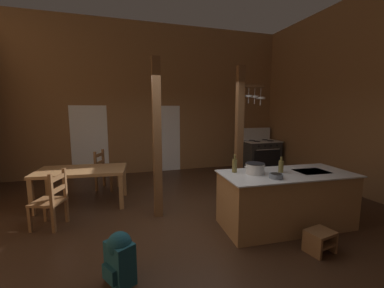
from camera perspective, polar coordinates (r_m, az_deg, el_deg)
The scene contains 17 objects.
ground_plane at distance 4.27m, azimuth -0.94°, elevation -19.50°, with size 9.01×8.48×0.10m, color #382316.
wall_back at distance 7.62m, azimuth -9.24°, elevation 10.25°, with size 9.01×0.14×4.46m, color brown.
glazed_door_back_left at distance 7.57m, azimuth -22.94°, elevation 0.58°, with size 1.00×0.01×2.05m, color white.
glazed_panel_back_right at distance 7.66m, azimuth -5.92°, elevation 1.26°, with size 0.84×0.01×2.05m, color white.
kitchen_island at distance 4.40m, azimuth 21.13°, elevation -12.08°, with size 2.21×1.07×0.90m.
stove_range at distance 8.26m, azimuth 15.77°, elevation -2.32°, with size 1.15×0.83×1.32m.
support_post_with_pot_rack at distance 5.18m, azimuth 11.39°, elevation 3.22°, with size 0.64×0.20×2.81m.
support_post_center at distance 4.31m, azimuth -8.20°, elevation 1.07°, with size 0.14×0.14×2.81m.
step_stool at distance 3.94m, azimuth 27.88°, elevation -19.26°, with size 0.40×0.34×0.30m.
dining_table at distance 5.41m, azimuth -24.50°, elevation -6.30°, with size 1.78×1.06×0.74m.
ladderback_chair_near_window at distance 6.30m, azimuth -19.75°, elevation -5.95°, with size 0.58×0.58×0.95m.
ladderback_chair_by_post at distance 4.67m, azimuth -30.21°, elevation -11.44°, with size 0.56×0.56×0.95m.
backpack at distance 3.06m, azimuth -16.66°, elevation -24.01°, with size 0.38×0.39×0.60m.
stockpot_on_counter at distance 4.03m, azimuth 14.57°, elevation -5.58°, with size 0.37×0.30×0.17m.
mixing_bowl_on_counter at distance 3.87m, azimuth 19.17°, elevation -7.13°, with size 0.20×0.20×0.07m.
bottle_tall_on_counter at distance 4.05m, azimuth 9.99°, elevation -4.94°, with size 0.08×0.08×0.30m.
bottle_short_on_counter at distance 4.24m, azimuth 20.21°, elevation -4.93°, with size 0.08×0.08×0.26m.
Camera 1 is at (-1.04, -3.64, 1.92)m, focal length 22.67 mm.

